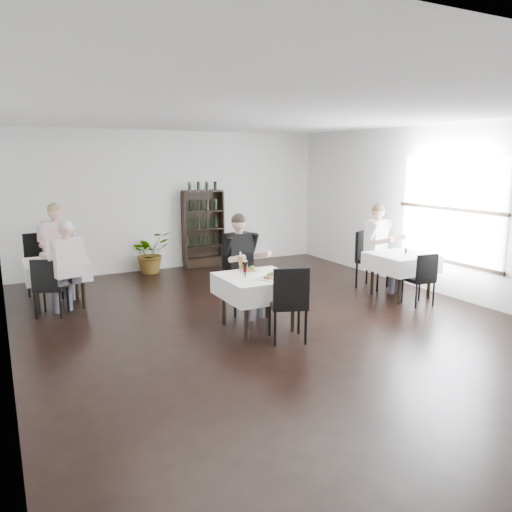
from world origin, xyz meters
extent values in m
plane|color=black|center=(0.00, 0.00, 0.00)|extent=(9.00, 9.00, 0.00)
plane|color=white|center=(0.00, 0.00, 3.00)|extent=(9.00, 9.00, 0.00)
plane|color=white|center=(0.00, 4.50, 1.50)|extent=(7.00, 0.00, 7.00)
plane|color=white|center=(3.50, 0.00, 1.50)|extent=(0.00, 9.00, 9.00)
cube|color=white|center=(3.48, 0.00, 1.55)|extent=(0.03, 2.20, 1.80)
cube|color=black|center=(3.46, 0.00, 0.63)|extent=(0.05, 2.30, 0.06)
cube|color=black|center=(0.60, 4.32, 0.10)|extent=(0.90, 0.28, 0.20)
cylinder|color=black|center=(-0.67, -0.36, 0.35)|extent=(0.06, 0.06, 0.71)
cylinder|color=black|center=(-0.67, 0.36, 0.35)|extent=(0.06, 0.06, 0.71)
cylinder|color=black|center=(0.07, -0.36, 0.35)|extent=(0.06, 0.06, 0.71)
cylinder|color=black|center=(0.07, 0.36, 0.35)|extent=(0.06, 0.06, 0.71)
cube|color=black|center=(-0.30, 0.00, 0.73)|extent=(0.85, 0.85, 0.04)
cube|color=white|center=(-0.30, 0.00, 0.62)|extent=(1.03, 1.03, 0.30)
cylinder|color=black|center=(-3.04, 2.16, 0.35)|extent=(0.06, 0.06, 0.71)
cylinder|color=black|center=(-3.04, 2.84, 0.35)|extent=(0.06, 0.06, 0.71)
cylinder|color=black|center=(-2.36, 2.16, 0.35)|extent=(0.06, 0.06, 0.71)
cylinder|color=black|center=(-2.36, 2.84, 0.35)|extent=(0.06, 0.06, 0.71)
cube|color=black|center=(-2.70, 2.50, 0.73)|extent=(0.80, 0.80, 0.04)
cube|color=white|center=(-2.70, 2.50, 0.62)|extent=(0.98, 0.98, 0.30)
cylinder|color=black|center=(2.36, -0.04, 0.35)|extent=(0.06, 0.06, 0.71)
cylinder|color=black|center=(2.36, 0.64, 0.35)|extent=(0.06, 0.06, 0.71)
cylinder|color=black|center=(3.04, -0.04, 0.35)|extent=(0.06, 0.06, 0.71)
cylinder|color=black|center=(3.04, 0.64, 0.35)|extent=(0.06, 0.06, 0.71)
cube|color=black|center=(2.70, 0.30, 0.73)|extent=(0.80, 0.80, 0.04)
cube|color=white|center=(2.70, 0.30, 0.62)|extent=(0.98, 0.98, 0.30)
imported|color=#296021|center=(-0.66, 4.20, 0.44)|extent=(0.98, 0.92, 0.89)
cylinder|color=black|center=(-0.39, 0.56, 0.24)|extent=(0.04, 0.04, 0.48)
cylinder|color=black|center=(-0.38, 0.98, 0.24)|extent=(0.04, 0.04, 0.48)
cylinder|color=black|center=(0.02, 0.55, 0.24)|extent=(0.04, 0.04, 0.48)
cylinder|color=black|center=(0.04, 0.97, 0.24)|extent=(0.04, 0.04, 0.48)
cube|color=black|center=(-0.18, 0.77, 0.51)|extent=(0.49, 0.49, 0.07)
cube|color=black|center=(-0.17, 0.99, 0.79)|extent=(0.48, 0.07, 0.52)
cylinder|color=black|center=(0.09, -0.49, 0.24)|extent=(0.04, 0.04, 0.47)
cylinder|color=black|center=(-0.05, -0.88, 0.24)|extent=(0.04, 0.04, 0.47)
cylinder|color=black|center=(-0.30, -0.35, 0.24)|extent=(0.04, 0.04, 0.47)
cylinder|color=black|center=(-0.44, -0.74, 0.24)|extent=(0.04, 0.04, 0.47)
cube|color=black|center=(-0.18, -0.62, 0.50)|extent=(0.60, 0.60, 0.07)
cube|color=black|center=(-0.25, -0.82, 0.78)|extent=(0.46, 0.21, 0.51)
cylinder|color=black|center=(-3.04, 2.86, 0.26)|extent=(0.04, 0.04, 0.51)
cylinder|color=black|center=(-3.10, 3.30, 0.26)|extent=(0.04, 0.04, 0.51)
cylinder|color=black|center=(-2.60, 2.91, 0.26)|extent=(0.04, 0.04, 0.51)
cylinder|color=black|center=(-2.66, 3.36, 0.26)|extent=(0.04, 0.04, 0.51)
cube|color=black|center=(-2.85, 3.11, 0.55)|extent=(0.58, 0.58, 0.08)
cube|color=black|center=(-2.88, 3.34, 0.85)|extent=(0.52, 0.12, 0.56)
cylinder|color=black|center=(-2.61, 2.10, 0.21)|extent=(0.03, 0.03, 0.42)
cylinder|color=black|center=(-2.76, 1.76, 0.21)|extent=(0.03, 0.03, 0.42)
cylinder|color=black|center=(-2.94, 2.25, 0.21)|extent=(0.03, 0.03, 0.42)
cylinder|color=black|center=(-3.09, 1.91, 0.21)|extent=(0.03, 0.03, 0.42)
cube|color=black|center=(-2.85, 2.01, 0.45)|extent=(0.56, 0.56, 0.06)
cube|color=black|center=(-2.93, 1.83, 0.70)|extent=(0.40, 0.22, 0.46)
cylinder|color=black|center=(2.57, 0.74, 0.24)|extent=(0.04, 0.04, 0.49)
cylinder|color=black|center=(2.40, 1.13, 0.24)|extent=(0.04, 0.04, 0.49)
cylinder|color=black|center=(2.96, 0.91, 0.24)|extent=(0.04, 0.04, 0.49)
cylinder|color=black|center=(2.79, 1.30, 0.24)|extent=(0.04, 0.04, 0.49)
cube|color=black|center=(2.68, 1.02, 0.52)|extent=(0.64, 0.64, 0.07)
cube|color=black|center=(2.59, 1.22, 0.81)|extent=(0.47, 0.24, 0.53)
cylinder|color=black|center=(2.82, -0.04, 0.20)|extent=(0.03, 0.03, 0.41)
cylinder|color=black|center=(2.78, -0.39, 0.20)|extent=(0.03, 0.03, 0.41)
cylinder|color=black|center=(2.47, -0.01, 0.20)|extent=(0.03, 0.03, 0.41)
cylinder|color=black|center=(2.43, -0.36, 0.20)|extent=(0.03, 0.03, 0.41)
cube|color=black|center=(2.62, -0.20, 0.43)|extent=(0.45, 0.45, 0.06)
cube|color=black|center=(2.60, -0.38, 0.67)|extent=(0.41, 0.09, 0.44)
cube|color=#44434C|center=(-0.30, 0.55, 0.61)|extent=(0.25, 0.48, 0.15)
cylinder|color=#44434C|center=(-0.25, 0.36, 0.27)|extent=(0.12, 0.12, 0.54)
cube|color=#44434C|center=(-0.08, 0.60, 0.61)|extent=(0.25, 0.48, 0.15)
cylinder|color=#44434C|center=(-0.04, 0.41, 0.27)|extent=(0.12, 0.12, 0.54)
cube|color=black|center=(-0.23, 0.78, 0.97)|extent=(0.48, 0.33, 0.60)
cylinder|color=tan|center=(-0.42, 0.44, 0.95)|extent=(0.16, 0.35, 0.17)
cylinder|color=tan|center=(0.08, 0.54, 0.95)|extent=(0.16, 0.35, 0.17)
sphere|color=tan|center=(-0.23, 0.76, 1.43)|extent=(0.23, 0.23, 0.23)
sphere|color=black|center=(-0.23, 0.76, 1.47)|extent=(0.23, 0.23, 0.23)
cube|color=#44434C|center=(-2.71, 2.98, 0.64)|extent=(0.18, 0.49, 0.16)
cylinder|color=#44434C|center=(-2.70, 2.77, 0.28)|extent=(0.13, 0.13, 0.56)
cube|color=#44434C|center=(-2.48, 2.99, 0.64)|extent=(0.18, 0.49, 0.16)
cylinder|color=#44434C|center=(-2.47, 2.78, 0.28)|extent=(0.13, 0.13, 0.56)
cube|color=#C4A2A3|center=(-2.60, 3.20, 1.02)|extent=(0.47, 0.27, 0.63)
cylinder|color=tan|center=(-2.85, 2.88, 1.00)|extent=(0.10, 0.36, 0.18)
cylinder|color=tan|center=(-2.33, 2.90, 1.00)|extent=(0.10, 0.36, 0.18)
sphere|color=tan|center=(-2.60, 3.18, 1.50)|extent=(0.24, 0.24, 0.24)
sphere|color=olive|center=(-2.60, 3.18, 1.53)|extent=(0.24, 0.24, 0.24)
cube|color=#44434C|center=(-2.54, 1.98, 0.59)|extent=(0.24, 0.46, 0.15)
cylinder|color=#44434C|center=(-2.59, 2.16, 0.26)|extent=(0.12, 0.12, 0.51)
cube|color=#44434C|center=(-2.75, 1.93, 0.59)|extent=(0.24, 0.46, 0.15)
cylinder|color=#44434C|center=(-2.79, 2.11, 0.26)|extent=(0.12, 0.12, 0.51)
cube|color=white|center=(-2.60, 1.76, 0.93)|extent=(0.46, 0.32, 0.58)
cylinder|color=tan|center=(-2.43, 2.09, 0.91)|extent=(0.16, 0.34, 0.16)
cylinder|color=tan|center=(-2.90, 1.98, 0.91)|extent=(0.16, 0.34, 0.16)
sphere|color=tan|center=(-2.60, 1.78, 1.37)|extent=(0.22, 0.22, 0.22)
sphere|color=beige|center=(-2.60, 1.78, 1.40)|extent=(0.22, 0.22, 0.22)
cube|color=#44434C|center=(2.64, 0.72, 0.62)|extent=(0.30, 0.49, 0.16)
cylinder|color=#44434C|center=(2.71, 0.53, 0.27)|extent=(0.12, 0.12, 0.54)
cube|color=#44434C|center=(2.85, 0.79, 0.62)|extent=(0.30, 0.49, 0.16)
cylinder|color=#44434C|center=(2.92, 0.60, 0.27)|extent=(0.12, 0.12, 0.54)
cube|color=white|center=(2.68, 0.95, 0.99)|extent=(0.50, 0.38, 0.61)
cylinder|color=tan|center=(2.54, 0.59, 0.96)|extent=(0.20, 0.35, 0.17)
cylinder|color=tan|center=(3.02, 0.75, 0.96)|extent=(0.20, 0.35, 0.17)
sphere|color=tan|center=(2.69, 0.93, 1.45)|extent=(0.23, 0.23, 0.23)
sphere|color=brown|center=(2.69, 0.93, 1.49)|extent=(0.23, 0.23, 0.23)
cube|color=white|center=(-0.29, 0.27, 0.78)|extent=(0.27, 0.27, 0.02)
cube|color=brown|center=(-0.32, 0.25, 0.80)|extent=(0.12, 0.10, 0.03)
sphere|color=#36731E|center=(-0.22, 0.31, 0.82)|extent=(0.06, 0.06, 0.06)
cube|color=brown|center=(-0.26, 0.21, 0.80)|extent=(0.11, 0.10, 0.02)
cube|color=white|center=(-0.25, -0.25, 0.78)|extent=(0.37, 0.37, 0.02)
cube|color=brown|center=(-0.28, -0.27, 0.80)|extent=(0.14, 0.14, 0.03)
sphere|color=#36731E|center=(-0.18, -0.20, 0.82)|extent=(0.07, 0.07, 0.07)
cube|color=brown|center=(-0.22, -0.32, 0.80)|extent=(0.11, 0.09, 0.02)
cone|color=black|center=(-0.55, -0.10, 0.89)|extent=(0.07, 0.07, 0.24)
cylinder|color=silver|center=(-0.55, -0.10, 1.04)|extent=(0.02, 0.02, 0.06)
cone|color=#B37D2E|center=(-0.51, 0.12, 0.91)|extent=(0.08, 0.08, 0.27)
cylinder|color=silver|center=(-0.51, 0.12, 1.08)|extent=(0.02, 0.02, 0.07)
cylinder|color=silver|center=(-0.46, 0.07, 0.88)|extent=(0.07, 0.07, 0.22)
cylinder|color=#AF0C0A|center=(-0.46, 0.07, 0.87)|extent=(0.07, 0.07, 0.06)
cylinder|color=silver|center=(-0.46, 0.07, 1.02)|extent=(0.03, 0.03, 0.06)
cube|color=black|center=(-0.01, -0.16, 0.77)|extent=(0.21, 0.19, 0.01)
cylinder|color=silver|center=(-0.03, -0.16, 0.78)|extent=(0.09, 0.17, 0.01)
cylinder|color=silver|center=(0.01, -0.16, 0.78)|extent=(0.10, 0.17, 0.01)
cylinder|color=black|center=(2.80, 0.30, 0.82)|extent=(0.05, 0.05, 0.10)
camera|label=1|loc=(-3.52, -6.07, 2.39)|focal=35.00mm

